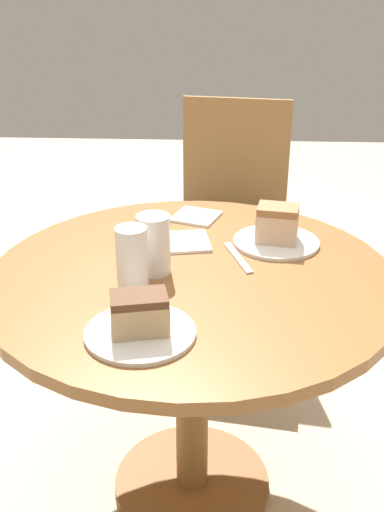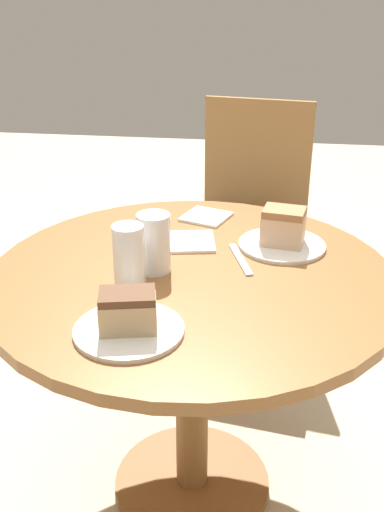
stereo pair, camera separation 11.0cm
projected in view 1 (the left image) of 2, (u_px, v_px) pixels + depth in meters
ground_plane at (192, 485)px, 1.76m from camera, size 8.00×8.00×0.00m
table at (192, 322)px, 1.52m from camera, size 0.99×0.99×0.70m
chair at (230, 222)px, 2.33m from camera, size 0.49×0.47×0.94m
plate_near at (276, 242)px, 1.60m from camera, size 0.23×0.23×0.01m
plate_far at (140, 333)px, 1.20m from camera, size 0.22×0.22×0.01m
cake_slice_near at (277, 224)px, 1.58m from camera, size 0.12×0.10×0.10m
cake_slice_far at (139, 313)px, 1.18m from camera, size 0.13×0.10×0.08m
glass_lemonade at (154, 248)px, 1.42m from camera, size 0.08×0.08×0.15m
glass_water at (132, 264)px, 1.33m from camera, size 0.07×0.07×0.16m
napkin_stack at (183, 242)px, 1.60m from camera, size 0.16×0.16×0.01m
fork at (238, 257)px, 1.52m from camera, size 0.07×0.18×0.00m
napkin_side at (196, 216)px, 1.77m from camera, size 0.16×0.16×0.01m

